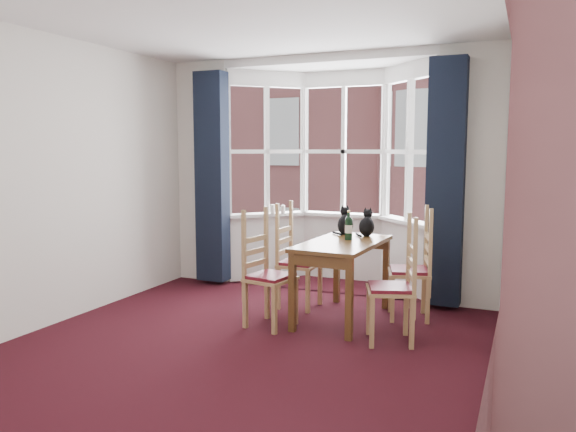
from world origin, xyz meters
The scene contains 21 objects.
floor centered at (0.00, 0.00, 0.00)m, with size 4.50×4.50×0.00m, color black.
ceiling centered at (0.00, 0.00, 2.80)m, with size 4.50×4.50×0.00m, color white.
wall_left centered at (-2.00, 0.00, 1.40)m, with size 4.50×4.50×0.00m, color silver.
wall_right centered at (2.00, 0.00, 1.40)m, with size 4.50×4.50×0.00m, color silver.
wall_back_pier_left centered at (-1.65, 2.25, 1.40)m, with size 0.70×0.12×2.80m, color silver.
wall_back_pier_right centered at (1.65, 2.25, 1.40)m, with size 0.70×0.12×2.80m, color silver.
bay_window centered at (0.00, 2.75, 1.40)m, with size 2.76×0.94×2.80m.
curtain_left centered at (-1.42, 2.07, 1.35)m, with size 0.38×0.22×2.60m, color black.
curtain_right centered at (1.42, 2.07, 1.35)m, with size 0.38×0.22×2.60m, color black.
dining_table centered at (0.55, 1.27, 0.68)m, with size 0.73×1.27×0.79m.
chair_left_near centered at (-0.10, 0.80, 0.47)m, with size 0.47×0.48×0.92m.
chair_left_far centered at (-0.10, 1.51, 0.47)m, with size 0.41×0.42×0.92m.
chair_right_near centered at (1.23, 0.83, 0.47)m, with size 0.52×0.53×0.92m.
chair_right_far centered at (1.25, 1.60, 0.47)m, with size 0.50×0.51×0.92m.
cat_left centered at (0.43, 1.74, 0.91)m, with size 0.23×0.27×0.32m.
cat_right centered at (0.67, 1.72, 0.91)m, with size 0.18×0.24×0.31m.
wine_bottle centered at (0.57, 1.40, 0.92)m, with size 0.08×0.08×0.30m.
candle_tall centered at (-0.84, 2.60, 0.93)m, with size 0.06×0.06×0.12m, color white.
candle_short centered at (-0.70, 2.63, 0.93)m, with size 0.06×0.06×0.11m, color white.
street centered at (0.00, 32.25, -6.00)m, with size 80.00×80.00×0.00m, color #333335.
tenement_building centered at (0.00, 14.01, 1.60)m, with size 18.40×7.80×15.20m.
Camera 1 is at (2.23, -4.01, 1.71)m, focal length 35.00 mm.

